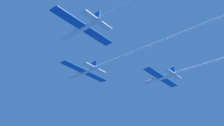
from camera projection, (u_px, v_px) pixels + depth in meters
The scene contains 3 objects.
jet_lead at pixel (126, 56), 71.74m from camera, with size 18.65×60.10×3.09m.
jet_left_wing at pixel (131, 2), 52.15m from camera, with size 18.65×53.95×3.09m.
jet_right_wing at pixel (219, 60), 73.36m from camera, with size 18.65×65.31×3.09m.
Camera 1 is at (-51.01, -54.16, -34.73)m, focal length 40.24 mm.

